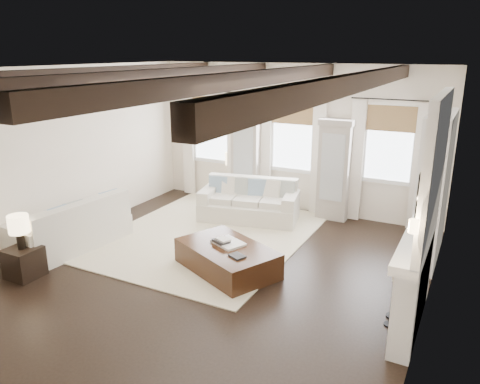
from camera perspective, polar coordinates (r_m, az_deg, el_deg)
The scene contains 16 objects.
ground at distance 7.65m, azimuth -4.24°, elevation -10.00°, with size 7.50×7.50×0.00m, color black.
room_shell at distance 7.44m, azimuth 4.02°, elevation 4.71°, with size 6.54×7.54×3.22m.
area_rug at distance 9.15m, azimuth -3.90°, elevation -5.24°, with size 3.57×4.45×0.02m, color beige.
sofa_back at distance 9.88m, azimuth 1.18°, elevation -1.37°, with size 2.18×1.33×0.87m.
sofa_left at distance 8.97m, azimuth -19.79°, elevation -4.24°, with size 1.17×2.23×0.92m.
ottoman at distance 7.67m, azimuth -1.58°, elevation -8.09°, with size 1.63×1.02×0.43m, color black.
tray at distance 7.66m, azimuth -1.42°, elevation -6.21°, with size 0.50×0.38×0.04m, color white.
book_lower at distance 7.64m, azimuth -2.32°, elevation -5.97°, with size 0.26×0.20×0.04m, color #262628.
book_upper at distance 7.60m, azimuth -2.05°, elevation -5.79°, with size 0.22×0.17×0.03m, color beige.
book_loose at distance 7.20m, azimuth -0.35°, elevation -7.81°, with size 0.24×0.18×0.03m, color #262628.
side_table_front at distance 8.21m, azimuth -24.83°, elevation -7.80°, with size 0.49×0.49×0.49m, color black.
lamp_front at distance 7.99m, azimuth -25.37°, elevation -3.78°, with size 0.32×0.32×0.55m.
side_table_back at distance 11.29m, azimuth -0.91°, elevation 0.59°, with size 0.38×0.38×0.56m, color black.
lamp_back at distance 11.12m, azimuth -0.93°, elevation 3.94°, with size 0.34×0.34×0.58m.
candlestick_near at distance 6.52m, azimuth 17.99°, elevation -12.90°, with size 0.15×0.15×0.74m.
candlestick_far at distance 6.68m, azimuth 18.38°, elevation -11.57°, with size 0.18×0.18×0.88m.
Camera 1 is at (3.62, -5.78, 3.46)m, focal length 35.00 mm.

